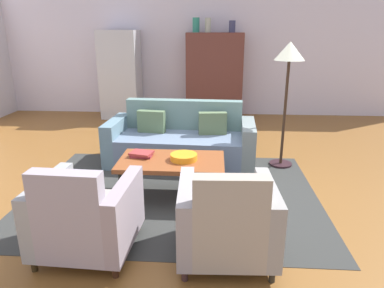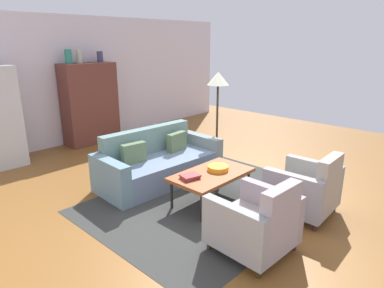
% 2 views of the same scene
% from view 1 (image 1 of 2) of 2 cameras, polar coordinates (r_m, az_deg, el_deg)
% --- Properties ---
extents(ground_plane, '(11.12, 11.12, 0.00)m').
position_cam_1_polar(ground_plane, '(4.32, 1.28, -7.62)').
color(ground_plane, brown).
extents(wall_back, '(9.27, 0.12, 2.80)m').
position_cam_1_polar(wall_back, '(8.08, 2.74, 14.77)').
color(wall_back, silver).
rests_on(wall_back, ground).
extents(area_rug, '(3.40, 2.60, 0.01)m').
position_cam_1_polar(area_rug, '(4.26, -3.15, -7.98)').
color(area_rug, '#323331').
rests_on(area_rug, ground).
extents(couch, '(2.14, 1.00, 0.86)m').
position_cam_1_polar(couch, '(5.20, -1.67, 0.36)').
color(couch, slate).
rests_on(couch, ground).
extents(coffee_table, '(1.20, 0.70, 0.46)m').
position_cam_1_polar(coffee_table, '(4.04, -3.33, -3.03)').
color(coffee_table, black).
rests_on(coffee_table, ground).
extents(armchair_left, '(0.84, 0.84, 0.88)m').
position_cam_1_polar(armchair_left, '(3.19, -17.01, -11.48)').
color(armchair_left, '#3B2614').
rests_on(armchair_left, ground).
extents(armchair_right, '(0.83, 0.83, 0.88)m').
position_cam_1_polar(armchair_right, '(3.00, 5.67, -12.70)').
color(armchair_right, black).
rests_on(armchair_right, ground).
extents(fruit_bowl, '(0.31, 0.31, 0.07)m').
position_cam_1_polar(fruit_bowl, '(4.00, -1.34, -2.11)').
color(fruit_bowl, orange).
rests_on(fruit_bowl, coffee_table).
extents(book_stack, '(0.29, 0.25, 0.06)m').
position_cam_1_polar(book_stack, '(4.16, -8.16, -1.62)').
color(book_stack, maroon).
rests_on(book_stack, coffee_table).
extents(cabinet, '(1.20, 0.51, 1.80)m').
position_cam_1_polar(cabinet, '(7.78, 3.62, 10.92)').
color(cabinet, brown).
rests_on(cabinet, ground).
extents(vase_tall, '(0.15, 0.15, 0.29)m').
position_cam_1_polar(vase_tall, '(7.73, 0.65, 18.69)').
color(vase_tall, '#267C65').
rests_on(vase_tall, cabinet).
extents(vase_round, '(0.12, 0.12, 0.29)m').
position_cam_1_polar(vase_round, '(7.72, 2.61, 18.66)').
color(vase_round, '#A8AC95').
rests_on(vase_round, cabinet).
extents(vase_small, '(0.13, 0.13, 0.24)m').
position_cam_1_polar(vase_small, '(7.72, 6.52, 18.37)').
color(vase_small, '#333453').
rests_on(vase_small, cabinet).
extents(refrigerator, '(0.80, 0.73, 1.85)m').
position_cam_1_polar(refrigerator, '(7.95, -11.44, 10.94)').
color(refrigerator, '#B7BABF').
rests_on(refrigerator, ground).
extents(floor_lamp, '(0.40, 0.40, 1.72)m').
position_cam_1_polar(floor_lamp, '(4.94, 15.41, 12.51)').
color(floor_lamp, '#2D1A1F').
rests_on(floor_lamp, ground).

